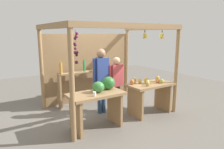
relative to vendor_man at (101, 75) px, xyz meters
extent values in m
plane|color=slate|center=(0.25, 0.09, -1.03)|extent=(12.00, 12.00, 0.00)
cylinder|color=#99754C|center=(-1.20, -0.99, 0.12)|extent=(0.10, 0.10, 2.30)
cylinder|color=#99754C|center=(1.70, -0.99, 0.12)|extent=(0.10, 0.10, 2.30)
cylinder|color=#99754C|center=(-1.20, 1.17, 0.12)|extent=(0.10, 0.10, 2.30)
cylinder|color=#99754C|center=(1.70, 1.17, 0.12)|extent=(0.10, 0.10, 2.30)
cube|color=#99754C|center=(0.25, -0.99, 1.21)|extent=(3.01, 0.12, 0.12)
cube|color=#99754C|center=(-1.20, 0.09, 1.21)|extent=(0.12, 2.26, 0.12)
cube|color=#99754C|center=(1.70, 0.09, 1.21)|extent=(0.12, 2.26, 0.12)
cube|color=olive|center=(0.25, 1.19, 0.00)|extent=(2.91, 0.04, 2.07)
cylinder|color=brown|center=(0.61, -0.94, 1.10)|extent=(0.02, 0.02, 0.06)
ellipsoid|color=gold|center=(0.64, -0.93, 1.00)|extent=(0.04, 0.08, 0.11)
ellipsoid|color=gold|center=(0.63, -0.91, 0.98)|extent=(0.06, 0.05, 0.12)
ellipsoid|color=gold|center=(0.60, -0.91, 0.99)|extent=(0.06, 0.04, 0.11)
ellipsoid|color=gold|center=(0.59, -0.92, 0.99)|extent=(0.05, 0.06, 0.12)
ellipsoid|color=gold|center=(0.59, -0.95, 1.01)|extent=(0.05, 0.07, 0.12)
ellipsoid|color=gold|center=(0.60, -0.97, 1.00)|extent=(0.06, 0.05, 0.11)
ellipsoid|color=gold|center=(0.64, -0.96, 0.99)|extent=(0.06, 0.06, 0.12)
cylinder|color=brown|center=(1.27, -0.84, 1.10)|extent=(0.02, 0.02, 0.06)
ellipsoid|color=yellow|center=(1.30, -0.84, 1.01)|extent=(0.04, 0.05, 0.13)
ellipsoid|color=yellow|center=(1.29, -0.82, 0.97)|extent=(0.06, 0.05, 0.13)
ellipsoid|color=yellow|center=(1.26, -0.80, 1.00)|extent=(0.06, 0.04, 0.13)
ellipsoid|color=yellow|center=(1.24, -0.83, 0.99)|extent=(0.05, 0.06, 0.13)
ellipsoid|color=yellow|center=(1.24, -0.86, 1.00)|extent=(0.06, 0.08, 0.13)
ellipsoid|color=yellow|center=(1.26, -0.86, 0.97)|extent=(0.08, 0.05, 0.13)
ellipsoid|color=yellow|center=(1.28, -0.86, 1.00)|extent=(0.07, 0.06, 0.13)
cylinder|color=#4C422D|center=(-0.94, -0.61, 0.86)|extent=(0.01, 0.01, 0.55)
sphere|color=#601E42|center=(-0.92, -0.63, 1.05)|extent=(0.06, 0.06, 0.06)
sphere|color=#601E42|center=(-0.93, -0.63, 0.99)|extent=(0.07, 0.07, 0.07)
sphere|color=#601E42|center=(-0.94, -0.59, 0.95)|extent=(0.06, 0.06, 0.06)
sphere|color=#47142D|center=(-0.95, -0.58, 0.84)|extent=(0.06, 0.06, 0.06)
sphere|color=#511938|center=(-0.94, -0.58, 0.83)|extent=(0.07, 0.07, 0.07)
sphere|color=#601E42|center=(-0.95, -0.60, 0.75)|extent=(0.06, 0.06, 0.06)
sphere|color=#47142D|center=(-0.93, -0.63, 0.67)|extent=(0.06, 0.06, 0.06)
sphere|color=#601E42|center=(-0.96, -0.59, 0.67)|extent=(0.06, 0.06, 0.06)
sphere|color=#47142D|center=(-0.92, -0.60, 0.62)|extent=(0.06, 0.06, 0.06)
sphere|color=#47142D|center=(-0.94, -0.61, 0.47)|extent=(0.07, 0.07, 0.07)
cube|color=#99754C|center=(-0.55, -0.72, -0.25)|extent=(1.22, 0.64, 0.06)
cube|color=#99754C|center=(-1.04, -0.72, -0.66)|extent=(0.06, 0.58, 0.75)
cube|color=#99754C|center=(-0.06, -0.72, -0.66)|extent=(0.06, 0.58, 0.75)
ellipsoid|color=#2D7533|center=(-0.16, -0.60, -0.07)|extent=(0.42, 0.42, 0.30)
ellipsoid|color=#38843D|center=(-0.49, -0.71, -0.10)|extent=(0.37, 0.37, 0.24)
cylinder|color=white|center=(-0.69, -0.90, -0.17)|extent=(0.07, 0.07, 0.09)
cube|color=#99754C|center=(1.05, -0.72, -0.25)|extent=(1.22, 0.64, 0.06)
cube|color=#99754C|center=(0.56, -0.72, -0.66)|extent=(0.06, 0.58, 0.75)
cube|color=#99754C|center=(1.54, -0.72, -0.66)|extent=(0.06, 0.58, 0.75)
ellipsoid|color=#A8B24C|center=(0.93, -0.73, -0.16)|extent=(0.12, 0.12, 0.11)
ellipsoid|color=gold|center=(1.00, -0.62, -0.15)|extent=(0.16, 0.16, 0.15)
ellipsoid|color=#B79E47|center=(0.81, -0.58, -0.16)|extent=(0.10, 0.10, 0.13)
ellipsoid|color=#E07F47|center=(1.25, -0.78, -0.16)|extent=(0.12, 0.12, 0.11)
ellipsoid|color=#A8B24C|center=(1.31, -0.85, -0.16)|extent=(0.13, 0.13, 0.12)
ellipsoid|color=#B79E47|center=(0.80, -0.88, -0.16)|extent=(0.13, 0.13, 0.12)
ellipsoid|color=#CC7038|center=(0.58, -0.56, -0.15)|extent=(0.14, 0.14, 0.14)
ellipsoid|color=#B79E47|center=(1.38, -0.65, -0.14)|extent=(0.16, 0.16, 0.16)
ellipsoid|color=#B79E47|center=(0.73, -0.46, -0.15)|extent=(0.15, 0.15, 0.15)
cube|color=#99754C|center=(-0.82, 0.90, -0.53)|extent=(0.05, 0.20, 1.00)
cube|color=#99754C|center=(1.07, 0.90, -0.53)|extent=(0.05, 0.20, 1.00)
cube|color=#99754C|center=(0.13, 0.90, -0.05)|extent=(1.89, 0.22, 0.04)
cylinder|color=gold|center=(-0.76, 0.90, 0.11)|extent=(0.08, 0.08, 0.29)
cylinder|color=gold|center=(-0.76, 0.90, 0.29)|extent=(0.04, 0.04, 0.06)
cylinder|color=#338C4C|center=(-0.41, 0.90, 0.10)|extent=(0.07, 0.07, 0.26)
cylinder|color=#338C4C|center=(-0.41, 0.90, 0.26)|extent=(0.03, 0.03, 0.06)
cylinder|color=#338C4C|center=(-0.06, 0.90, 0.12)|extent=(0.07, 0.07, 0.30)
cylinder|color=#338C4C|center=(-0.06, 0.90, 0.29)|extent=(0.03, 0.03, 0.06)
cylinder|color=#D8B266|center=(0.30, 0.90, 0.10)|extent=(0.07, 0.07, 0.26)
cylinder|color=#D8B266|center=(0.30, 0.90, 0.26)|extent=(0.03, 0.03, 0.06)
cylinder|color=gold|center=(0.66, 0.90, 0.08)|extent=(0.06, 0.06, 0.23)
cylinder|color=gold|center=(0.66, 0.90, 0.23)|extent=(0.03, 0.03, 0.06)
cylinder|color=#338C4C|center=(1.01, 0.90, 0.10)|extent=(0.06, 0.06, 0.27)
cylinder|color=#338C4C|center=(1.01, 0.90, 0.27)|extent=(0.03, 0.03, 0.06)
cylinder|color=navy|center=(-0.06, 0.00, -0.63)|extent=(0.11, 0.11, 0.80)
cylinder|color=navy|center=(0.06, 0.00, -0.63)|extent=(0.11, 0.11, 0.80)
cube|color=#2D428C|center=(0.00, 0.00, 0.10)|extent=(0.32, 0.19, 0.68)
cylinder|color=#2D428C|center=(-0.20, 0.00, 0.14)|extent=(0.08, 0.08, 0.61)
cylinder|color=#2D428C|center=(0.20, 0.00, 0.14)|extent=(0.08, 0.08, 0.61)
sphere|color=#997051|center=(0.00, 0.00, 0.56)|extent=(0.23, 0.23, 0.23)
cylinder|color=#284048|center=(0.38, -0.04, -0.69)|extent=(0.11, 0.11, 0.69)
cylinder|color=#284048|center=(0.50, -0.04, -0.69)|extent=(0.11, 0.11, 0.69)
cube|color=#BF474C|center=(0.44, -0.04, -0.05)|extent=(0.32, 0.19, 0.58)
cylinder|color=#BF474C|center=(0.24, -0.04, -0.02)|extent=(0.08, 0.08, 0.52)
cylinder|color=#BF474C|center=(0.64, -0.04, -0.02)|extent=(0.08, 0.08, 0.52)
sphere|color=tan|center=(0.44, -0.04, 0.34)|extent=(0.20, 0.20, 0.20)
camera|label=1|loc=(-2.61, -4.53, 1.05)|focal=33.06mm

